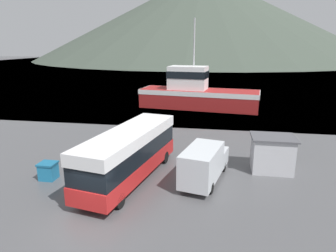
{
  "coord_description": "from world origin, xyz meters",
  "views": [
    {
      "loc": [
        6.09,
        -12.38,
        8.78
      ],
      "look_at": [
        1.95,
        12.11,
        2.0
      ],
      "focal_mm": 32.0,
      "sensor_mm": 36.0,
      "label": 1
    }
  ],
  "objects_px": {
    "tour_bus": "(130,152)",
    "delivery_van": "(204,163)",
    "storage_bin": "(48,171)",
    "small_boat": "(166,99)",
    "dock_kiosk": "(272,153)",
    "fishing_boat": "(196,93)"
  },
  "relations": [
    {
      "from": "tour_bus",
      "to": "fishing_boat",
      "type": "relative_size",
      "value": 0.61
    },
    {
      "from": "delivery_van",
      "to": "small_boat",
      "type": "bearing_deg",
      "value": 117.81
    },
    {
      "from": "tour_bus",
      "to": "small_boat",
      "type": "relative_size",
      "value": 1.86
    },
    {
      "from": "delivery_van",
      "to": "storage_bin",
      "type": "distance_m",
      "value": 10.44
    },
    {
      "from": "tour_bus",
      "to": "fishing_boat",
      "type": "distance_m",
      "value": 24.54
    },
    {
      "from": "storage_bin",
      "to": "small_boat",
      "type": "xyz_separation_m",
      "value": [
        2.96,
        29.01,
        -0.17
      ]
    },
    {
      "from": "tour_bus",
      "to": "storage_bin",
      "type": "bearing_deg",
      "value": -159.55
    },
    {
      "from": "small_boat",
      "to": "delivery_van",
      "type": "bearing_deg",
      "value": 108.74
    },
    {
      "from": "dock_kiosk",
      "to": "small_boat",
      "type": "relative_size",
      "value": 0.54
    },
    {
      "from": "tour_bus",
      "to": "delivery_van",
      "type": "xyz_separation_m",
      "value": [
        4.89,
        0.51,
        -0.61
      ]
    },
    {
      "from": "tour_bus",
      "to": "small_boat",
      "type": "height_order",
      "value": "tour_bus"
    },
    {
      "from": "tour_bus",
      "to": "small_boat",
      "type": "bearing_deg",
      "value": 105.82
    },
    {
      "from": "fishing_boat",
      "to": "dock_kiosk",
      "type": "relative_size",
      "value": 5.64
    },
    {
      "from": "delivery_van",
      "to": "dock_kiosk",
      "type": "relative_size",
      "value": 2.0
    },
    {
      "from": "fishing_boat",
      "to": "storage_bin",
      "type": "relative_size",
      "value": 14.6
    },
    {
      "from": "delivery_van",
      "to": "fishing_boat",
      "type": "height_order",
      "value": "fishing_boat"
    },
    {
      "from": "delivery_van",
      "to": "small_boat",
      "type": "relative_size",
      "value": 1.09
    },
    {
      "from": "fishing_boat",
      "to": "dock_kiosk",
      "type": "distance_m",
      "value": 22.48
    },
    {
      "from": "tour_bus",
      "to": "delivery_van",
      "type": "distance_m",
      "value": 4.96
    },
    {
      "from": "tour_bus",
      "to": "storage_bin",
      "type": "height_order",
      "value": "tour_bus"
    },
    {
      "from": "storage_bin",
      "to": "small_boat",
      "type": "height_order",
      "value": "storage_bin"
    },
    {
      "from": "tour_bus",
      "to": "delivery_van",
      "type": "height_order",
      "value": "tour_bus"
    }
  ]
}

